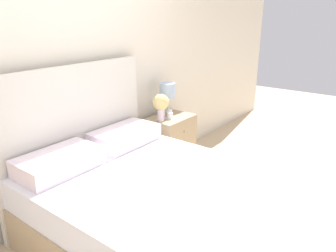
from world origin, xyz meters
name	(u,v)px	position (x,y,z in m)	size (l,w,h in m)	color
ground_plane	(82,204)	(0.00, 0.00, 0.00)	(12.00, 12.00, 0.00)	#CCB28E
wall_back	(63,63)	(0.00, 0.07, 1.30)	(8.00, 0.06, 2.60)	silver
bed	(165,212)	(0.00, -0.99, 0.31)	(1.48, 2.14, 1.29)	tan
nightstand	(171,143)	(1.10, -0.20, 0.31)	(0.50, 0.38, 0.62)	tan
table_lamp	(167,94)	(1.12, -0.14, 0.86)	(0.17, 0.17, 0.36)	white
flower_vase	(161,104)	(0.92, -0.21, 0.80)	(0.17, 0.17, 0.29)	silver
teacup	(170,116)	(1.04, -0.23, 0.65)	(0.11, 0.11, 0.07)	white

